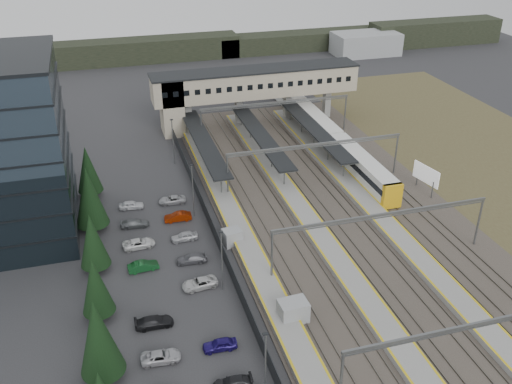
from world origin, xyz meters
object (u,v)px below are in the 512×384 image
object	(u,v)px
relay_cabin_far	(232,237)
footbridge	(242,87)
relay_cabin_near	(293,311)
billboard	(426,175)
train	(315,123)

from	to	relation	value
relay_cabin_far	footbridge	distance (m)	43.22
relay_cabin_near	relay_cabin_far	xyz separation A→B (m)	(-2.66, 16.54, -0.21)
billboard	relay_cabin_far	bearing A→B (deg)	-169.66
relay_cabin_near	billboard	world-z (taller)	billboard
train	relay_cabin_far	bearing A→B (deg)	-126.62
relay_cabin_near	train	bearing A→B (deg)	66.17
relay_cabin_near	footbridge	world-z (taller)	footbridge
train	footbridge	bearing A→B (deg)	147.59
relay_cabin_near	train	xyz separation A→B (m)	(21.91, 49.61, 0.84)
footbridge	relay_cabin_far	bearing A→B (deg)	-106.72
relay_cabin_near	footbridge	size ratio (longest dim) A/B	0.08
billboard	footbridge	bearing A→B (deg)	119.34
relay_cabin_far	footbridge	xyz separation A→B (m)	(12.28, 40.87, 6.85)
relay_cabin_far	train	bearing A→B (deg)	53.38
relay_cabin_far	relay_cabin_near	bearing A→B (deg)	-80.86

